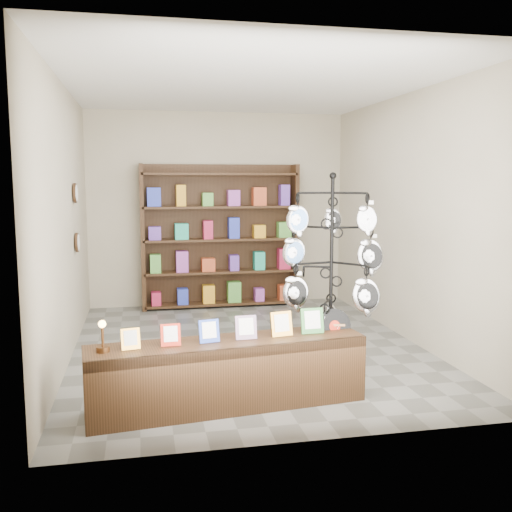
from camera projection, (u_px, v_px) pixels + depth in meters
The scene contains 6 objects.
ground at pixel (248, 347), 6.72m from camera, with size 5.00×5.00×0.00m, color slate.
room_envelope at pixel (248, 189), 6.48m from camera, with size 5.00×5.00×5.00m.
display_tree at pixel (331, 263), 5.44m from camera, with size 1.09×1.09×2.03m.
front_shelf at pixel (228, 373), 4.91m from camera, with size 2.43×0.76×0.85m.
back_shelving at pixel (220, 241), 8.81m from camera, with size 2.42×0.36×2.20m.
wall_clocks at pixel (76, 218), 6.91m from camera, with size 0.03×0.24×0.84m.
Camera 1 is at (-1.21, -6.41, 1.94)m, focal length 40.00 mm.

